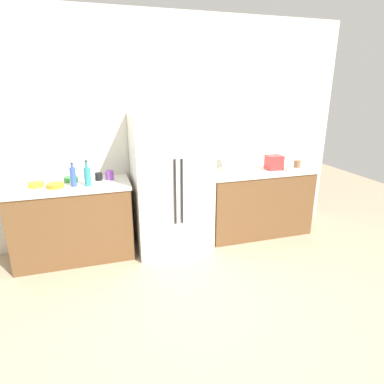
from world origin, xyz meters
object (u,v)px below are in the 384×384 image
refrigerator (171,183)px  bowl_c (71,179)px  cup_d (110,175)px  bottle_b (87,176)px  cup_c (297,164)px  cup_a (99,177)px  bowl_a (55,185)px  toaster (274,162)px  bottle_a (73,177)px  bowl_b (36,185)px  cup_b (289,168)px  rice_cooker (232,159)px

refrigerator → bowl_c: refrigerator is taller
cup_d → bowl_c: (-0.45, 0.06, -0.03)m
bottle_b → cup_c: size_ratio=2.99×
cup_a → bowl_a: 0.50m
toaster → bottle_a: bearing=-179.3°
toaster → cup_c: (0.37, 0.00, -0.05)m
refrigerator → toaster: size_ratio=8.36×
cup_a → bowl_c: size_ratio=0.56×
refrigerator → cup_c: 1.81m
refrigerator → cup_a: 0.87m
toaster → bowl_b: toaster is taller
refrigerator → cup_c: bearing=0.4°
cup_a → bowl_b: cup_a is taller
cup_b → bowl_c: 2.78m
bowl_a → bowl_b: size_ratio=1.13×
refrigerator → bowl_a: size_ratio=9.08×
cup_b → bowl_b: size_ratio=0.53×
refrigerator → bottle_b: size_ratio=5.84×
refrigerator → bowl_c: size_ratio=10.53×
cup_d → rice_cooker: bearing=-0.7°
rice_cooker → cup_b: (0.71, -0.25, -0.11)m
refrigerator → bowl_c: (-1.17, 0.20, 0.10)m
rice_cooker → cup_b: size_ratio=3.78×
refrigerator → cup_d: refrigerator is taller
cup_a → cup_d: 0.13m
bowl_c → rice_cooker: bearing=-2.2°
cup_a → cup_b: cup_a is taller
rice_cooker → bowl_c: rice_cooker is taller
cup_c → cup_a: bearing=177.1°
cup_c → refrigerator: bearing=-179.6°
toaster → cup_c: toaster is taller
cup_c → bottle_b: bearing=-178.7°
bottle_a → cup_d: 0.44m
bowl_b → rice_cooker: bearing=1.1°
bottle_b → bowl_a: bearing=174.0°
cup_a → cup_c: (2.66, -0.14, 0.00)m
bottle_a → cup_a: (0.28, 0.17, -0.07)m
cup_a → bowl_a: (-0.47, -0.16, -0.02)m
bottle_b → bottle_a: bearing=170.9°
cup_b → bottle_a: bearing=177.8°
refrigerator → bowl_b: (-1.53, 0.08, 0.10)m
toaster → bowl_b: 2.97m
cup_d → bottle_a: bearing=-157.2°
bottle_a → cup_c: size_ratio=2.78×
cup_d → bowl_c: size_ratio=0.67×
refrigerator → cup_b: (1.58, -0.13, 0.11)m
bottle_b → cup_d: bearing=37.8°
bottle_b → cup_c: bottle_b is taller
toaster → cup_b: toaster is taller
cup_d → cup_c: bearing=-3.0°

